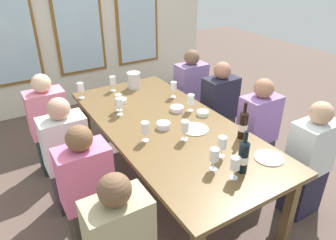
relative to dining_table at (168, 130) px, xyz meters
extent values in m
plane|color=brown|center=(0.00, 0.00, -0.68)|extent=(12.00, 12.00, 0.00)
cube|color=silver|center=(0.00, 2.53, 0.77)|extent=(4.29, 0.06, 2.90)
cube|color=brown|center=(-0.95, 2.48, 0.77)|extent=(0.72, 0.03, 1.88)
cube|color=silver|center=(-0.95, 2.47, 0.77)|extent=(0.64, 0.01, 1.80)
cube|color=brown|center=(0.00, 2.48, 0.77)|extent=(0.72, 0.03, 1.88)
cube|color=silver|center=(0.00, 2.47, 0.77)|extent=(0.64, 0.01, 1.80)
cube|color=brown|center=(0.95, 2.48, 0.77)|extent=(0.72, 0.03, 1.88)
cube|color=silver|center=(0.95, 2.47, 0.77)|extent=(0.64, 0.01, 1.80)
cube|color=brown|center=(0.00, 0.00, 0.04)|extent=(1.09, 2.39, 0.04)
cube|color=brown|center=(0.45, -1.10, -0.33)|extent=(0.07, 0.07, 0.70)
cube|color=brown|center=(-0.45, 1.10, -0.33)|extent=(0.07, 0.07, 0.70)
cube|color=brown|center=(0.45, 1.10, -0.33)|extent=(0.07, 0.07, 0.70)
cylinder|color=white|center=(0.16, -0.21, 0.07)|extent=(0.25, 0.25, 0.01)
cylinder|color=white|center=(0.39, -0.87, 0.07)|extent=(0.23, 0.23, 0.01)
cylinder|color=silver|center=(0.13, 0.97, 0.15)|extent=(0.14, 0.14, 0.17)
cylinder|color=silver|center=(0.13, 0.97, 0.24)|extent=(0.16, 0.16, 0.02)
cylinder|color=black|center=(0.09, -0.88, 0.18)|extent=(0.08, 0.07, 0.23)
cone|color=black|center=(0.09, -0.88, 0.31)|extent=(0.08, 0.07, 0.02)
cylinder|color=black|center=(0.09, -0.88, 0.36)|extent=(0.03, 0.03, 0.08)
cylinder|color=white|center=(0.09, -0.88, 0.17)|extent=(0.08, 0.08, 0.06)
cylinder|color=black|center=(0.42, -0.53, 0.18)|extent=(0.07, 0.07, 0.23)
cone|color=black|center=(0.42, -0.53, 0.30)|extent=(0.07, 0.07, 0.02)
cylinder|color=black|center=(0.42, -0.53, 0.35)|extent=(0.03, 0.03, 0.08)
cylinder|color=silver|center=(0.42, -0.53, 0.17)|extent=(0.08, 0.08, 0.06)
cylinder|color=white|center=(-0.07, -0.04, 0.09)|extent=(0.12, 0.12, 0.05)
cylinder|color=white|center=(0.40, -0.02, 0.08)|extent=(0.12, 0.12, 0.04)
cylinder|color=white|center=(-0.16, 0.67, 0.08)|extent=(0.11, 0.11, 0.04)
cylinder|color=white|center=(0.23, 0.19, 0.09)|extent=(0.13, 0.13, 0.05)
cylinder|color=white|center=(-0.49, 1.01, 0.06)|extent=(0.06, 0.06, 0.00)
cylinder|color=white|center=(-0.49, 1.01, 0.10)|extent=(0.01, 0.01, 0.07)
cylinder|color=white|center=(-0.49, 1.01, 0.19)|extent=(0.07, 0.07, 0.09)
cylinder|color=maroon|center=(-0.49, 1.01, 0.16)|extent=(0.06, 0.06, 0.03)
cylinder|color=white|center=(-0.29, 0.42, 0.06)|extent=(0.06, 0.06, 0.00)
cylinder|color=white|center=(-0.29, 0.42, 0.10)|extent=(0.01, 0.01, 0.07)
cylinder|color=white|center=(-0.29, 0.42, 0.19)|extent=(0.07, 0.07, 0.09)
cylinder|color=beige|center=(-0.29, 0.42, 0.16)|extent=(0.06, 0.06, 0.04)
cylinder|color=white|center=(-0.01, -0.30, 0.06)|extent=(0.06, 0.06, 0.00)
cylinder|color=white|center=(-0.01, -0.30, 0.10)|extent=(0.01, 0.01, 0.07)
cylinder|color=white|center=(-0.01, -0.30, 0.19)|extent=(0.07, 0.07, 0.09)
cylinder|color=#590C19|center=(-0.01, -0.30, 0.15)|extent=(0.06, 0.06, 0.02)
cylinder|color=white|center=(0.09, -0.66, 0.06)|extent=(0.06, 0.06, 0.00)
cylinder|color=white|center=(0.09, -0.66, 0.10)|extent=(0.01, 0.01, 0.07)
cylinder|color=white|center=(0.09, -0.66, 0.19)|extent=(0.07, 0.07, 0.09)
cylinder|color=white|center=(-0.11, 1.02, 0.06)|extent=(0.06, 0.06, 0.00)
cylinder|color=white|center=(-0.11, 1.02, 0.10)|extent=(0.01, 0.01, 0.07)
cylinder|color=white|center=(-0.11, 1.02, 0.19)|extent=(0.07, 0.07, 0.09)
cylinder|color=#590C19|center=(-0.11, 1.02, 0.16)|extent=(0.06, 0.06, 0.03)
cylinder|color=white|center=(0.35, 0.13, 0.06)|extent=(0.06, 0.06, 0.00)
cylinder|color=white|center=(0.35, 0.13, 0.10)|extent=(0.01, 0.01, 0.07)
cylinder|color=white|center=(0.35, 0.13, 0.19)|extent=(0.07, 0.07, 0.09)
cylinder|color=maroon|center=(0.35, 0.13, 0.16)|extent=(0.06, 0.06, 0.03)
cylinder|color=white|center=(-0.30, -0.14, 0.06)|extent=(0.06, 0.06, 0.00)
cylinder|color=white|center=(-0.30, -0.14, 0.10)|extent=(0.01, 0.01, 0.07)
cylinder|color=white|center=(-0.30, -0.14, 0.19)|extent=(0.07, 0.07, 0.09)
cylinder|color=maroon|center=(-0.30, -0.14, 0.16)|extent=(0.06, 0.06, 0.03)
cylinder|color=white|center=(-0.07, -0.75, 0.06)|extent=(0.06, 0.06, 0.00)
cylinder|color=white|center=(-0.07, -0.75, 0.10)|extent=(0.01, 0.01, 0.07)
cylinder|color=white|center=(-0.07, -0.75, 0.19)|extent=(0.07, 0.07, 0.09)
cylinder|color=white|center=(0.39, 0.51, 0.06)|extent=(0.06, 0.06, 0.00)
cylinder|color=white|center=(0.39, 0.51, 0.10)|extent=(0.01, 0.01, 0.07)
cylinder|color=white|center=(0.39, 0.51, 0.19)|extent=(0.07, 0.07, 0.09)
cylinder|color=white|center=(-0.26, 0.51, 0.06)|extent=(0.06, 0.06, 0.00)
cylinder|color=white|center=(-0.26, 0.51, 0.10)|extent=(0.01, 0.01, 0.07)
cylinder|color=white|center=(-0.26, 0.51, 0.19)|extent=(0.07, 0.07, 0.09)
cylinder|color=maroon|center=(-0.26, 0.51, 0.16)|extent=(0.06, 0.06, 0.04)
cylinder|color=white|center=(-0.01, -0.91, 0.06)|extent=(0.06, 0.06, 0.00)
cylinder|color=white|center=(-0.01, -0.91, 0.10)|extent=(0.01, 0.01, 0.07)
cylinder|color=white|center=(-0.01, -0.91, 0.19)|extent=(0.07, 0.07, 0.09)
cube|color=#392A37|center=(-0.88, 0.27, -0.45)|extent=(0.32, 0.24, 0.45)
cube|color=silver|center=(-0.88, 0.27, 0.01)|extent=(0.38, 0.24, 0.48)
sphere|color=tan|center=(-0.88, 0.27, 0.34)|extent=(0.19, 0.19, 0.19)
cube|color=#2D3131|center=(0.88, 0.30, -0.45)|extent=(0.32, 0.24, 0.45)
cube|color=#252435|center=(0.88, 0.30, 0.01)|extent=(0.38, 0.24, 0.48)
sphere|color=#A56D55|center=(0.88, 0.30, 0.34)|extent=(0.19, 0.19, 0.19)
cube|color=#3A342B|center=(-0.88, -0.28, -0.45)|extent=(0.32, 0.24, 0.45)
cube|color=pink|center=(-0.88, -0.28, 0.01)|extent=(0.38, 0.24, 0.48)
sphere|color=brown|center=(-0.88, -0.28, 0.34)|extent=(0.19, 0.19, 0.19)
cube|color=#373537|center=(0.88, -0.30, -0.45)|extent=(0.32, 0.24, 0.45)
cube|color=#936AB4|center=(0.88, -0.30, 0.01)|extent=(0.38, 0.24, 0.48)
sphere|color=#A36E52|center=(0.88, -0.30, 0.34)|extent=(0.19, 0.19, 0.19)
cube|color=#212D2F|center=(-0.88, 0.93, -0.45)|extent=(0.32, 0.24, 0.45)
cube|color=pink|center=(-0.88, 0.93, 0.01)|extent=(0.38, 0.24, 0.48)
sphere|color=beige|center=(-0.88, 0.93, 0.34)|extent=(0.19, 0.19, 0.19)
cube|color=#362936|center=(0.88, 0.87, -0.45)|extent=(0.32, 0.24, 0.45)
cube|color=#8F6FB3|center=(0.88, 0.87, 0.01)|extent=(0.38, 0.24, 0.48)
sphere|color=brown|center=(0.88, 0.87, 0.34)|extent=(0.19, 0.19, 0.19)
cube|color=tan|center=(-0.88, -0.90, 0.01)|extent=(0.38, 0.24, 0.48)
sphere|color=brown|center=(-0.88, -0.90, 0.34)|extent=(0.19, 0.19, 0.19)
cube|color=#262338|center=(0.88, -0.91, -0.45)|extent=(0.32, 0.24, 0.45)
cube|color=silver|center=(0.88, -0.91, 0.01)|extent=(0.38, 0.24, 0.48)
sphere|color=tan|center=(0.88, -0.91, 0.34)|extent=(0.19, 0.19, 0.19)
camera|label=1|loc=(-1.32, -2.16, 1.46)|focal=33.31mm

